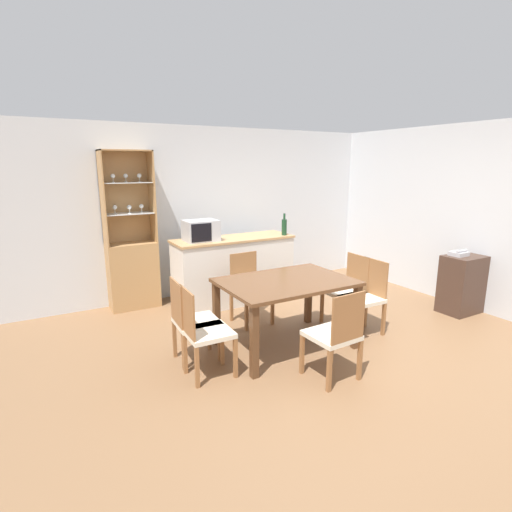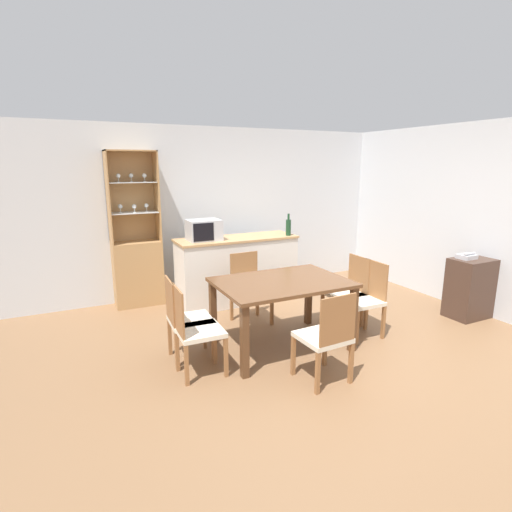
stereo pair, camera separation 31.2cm
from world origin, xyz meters
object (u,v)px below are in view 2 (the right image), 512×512
(display_cabinet, at_px, (137,261))
(dining_chair_side_left_far, at_px, (186,319))
(dining_table, at_px, (282,290))
(microwave, at_px, (204,230))
(wine_bottle, at_px, (288,227))
(dining_chair_head_far, at_px, (250,288))
(dining_chair_side_right_far, at_px, (348,292))
(side_cabinet, at_px, (470,288))
(dining_chair_side_right_near, at_px, (364,299))
(dining_chair_head_near, at_px, (326,337))
(dining_chair_side_left_near, at_px, (195,330))
(telephone, at_px, (467,256))

(display_cabinet, distance_m, dining_chair_side_left_far, 1.99)
(dining_table, height_order, microwave, microwave)
(microwave, height_order, wine_bottle, wine_bottle)
(microwave, bearing_deg, dining_chair_side_left_far, -115.55)
(dining_chair_side_left_far, bearing_deg, wine_bottle, 126.34)
(dining_table, xyz_separation_m, dining_chair_head_far, (-0.00, 0.82, -0.22))
(dining_table, relative_size, wine_bottle, 4.33)
(dining_chair_side_right_far, relative_size, side_cabinet, 1.12)
(wine_bottle, bearing_deg, dining_chair_side_right_near, -85.87)
(dining_table, bearing_deg, dining_chair_head_near, -89.84)
(display_cabinet, bearing_deg, dining_chair_side_left_near, -86.53)
(telephone, bearing_deg, dining_chair_side_right_near, 176.08)
(dining_chair_side_left_near, xyz_separation_m, microwave, (0.70, 1.76, 0.66))
(display_cabinet, relative_size, wine_bottle, 6.73)
(telephone, bearing_deg, side_cabinet, -36.73)
(dining_table, distance_m, wine_bottle, 1.75)
(wine_bottle, bearing_deg, dining_chair_side_left_far, -146.70)
(dining_chair_head_far, xyz_separation_m, dining_chair_side_left_near, (-1.03, -0.97, 0.00))
(telephone, bearing_deg, dining_chair_side_left_near, 178.26)
(dining_chair_side_left_near, distance_m, side_cabinet, 3.71)
(wine_bottle, distance_m, side_cabinet, 2.57)
(microwave, bearing_deg, dining_chair_head_far, -67.80)
(dining_chair_side_left_far, height_order, telephone, dining_chair_side_left_far)
(dining_chair_side_left_near, distance_m, telephone, 3.66)
(dining_chair_side_right_near, bearing_deg, side_cabinet, -94.38)
(dining_table, xyz_separation_m, microwave, (-0.33, 1.62, 0.44))
(microwave, distance_m, telephone, 3.50)
(dining_chair_side_right_far, bearing_deg, side_cabinet, -104.05)
(display_cabinet, height_order, dining_chair_side_left_near, display_cabinet)
(dining_chair_side_right_near, xyz_separation_m, dining_chair_head_near, (-1.03, -0.67, 0.00))
(dining_table, bearing_deg, dining_chair_head_far, 90.14)
(wine_bottle, bearing_deg, side_cabinet, -44.47)
(dining_chair_side_right_far, bearing_deg, dining_chair_head_near, 134.60)
(dining_table, distance_m, dining_chair_head_far, 0.85)
(wine_bottle, height_order, telephone, wine_bottle)
(dining_chair_side_right_far, xyz_separation_m, telephone, (1.59, -0.40, 0.38))
(display_cabinet, height_order, wine_bottle, display_cabinet)
(display_cabinet, bearing_deg, dining_chair_side_left_far, -86.01)
(dining_table, relative_size, dining_chair_side_right_near, 1.58)
(side_cabinet, bearing_deg, dining_table, 173.50)
(display_cabinet, distance_m, dining_chair_head_near, 3.18)
(dining_chair_side_right_far, distance_m, telephone, 1.68)
(dining_chair_side_left_near, height_order, microwave, microwave)
(dining_table, height_order, dining_chair_side_left_far, dining_chair_side_left_far)
(dining_chair_side_left_far, xyz_separation_m, telephone, (3.64, -0.41, 0.38))
(dining_chair_head_far, height_order, wine_bottle, wine_bottle)
(dining_chair_side_right_far, xyz_separation_m, wine_bottle, (-0.11, 1.28, 0.65))
(dining_table, bearing_deg, dining_chair_side_right_near, -8.23)
(dining_table, relative_size, dining_chair_side_left_near, 1.58)
(side_cabinet, bearing_deg, dining_chair_side_left_near, 177.55)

